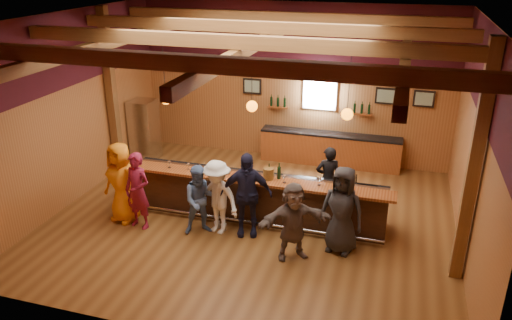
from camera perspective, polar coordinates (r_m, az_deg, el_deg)
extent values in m
plane|color=brown|center=(11.65, -0.42, -6.69)|extent=(9.00, 9.00, 0.00)
cube|color=#945628|center=(14.45, 4.24, 8.72)|extent=(9.00, 0.04, 4.50)
cube|color=#945628|center=(7.31, -9.71, -5.88)|extent=(9.00, 0.04, 4.50)
cube|color=#945628|center=(12.74, -20.30, 5.46)|extent=(0.04, 8.00, 4.50)
cube|color=#945628|center=(10.42, 23.95, 1.26)|extent=(0.04, 8.00, 4.50)
cube|color=brown|center=(10.23, -0.50, 15.88)|extent=(9.00, 8.00, 0.04)
cube|color=#3E1019|center=(14.17, 4.38, 14.21)|extent=(9.00, 0.01, 1.70)
cube|color=#3E1019|center=(12.42, -21.10, 11.63)|extent=(0.01, 8.00, 1.70)
cube|color=#3E1019|center=(10.04, 25.09, 8.73)|extent=(0.01, 8.00, 1.70)
cube|color=brown|center=(13.83, -16.19, 7.26)|extent=(0.22, 0.22, 4.50)
cube|color=brown|center=(9.47, 23.65, -0.73)|extent=(0.22, 0.22, 4.50)
cube|color=brown|center=(7.50, -7.34, 10.92)|extent=(8.80, 0.20, 0.25)
cube|color=brown|center=(9.33, -2.34, 13.35)|extent=(8.80, 0.20, 0.25)
cube|color=brown|center=(11.22, 1.05, 14.92)|extent=(8.80, 0.20, 0.25)
cube|color=brown|center=(13.15, 3.49, 16.00)|extent=(8.80, 0.20, 0.25)
cube|color=brown|center=(11.54, -15.27, 13.12)|extent=(0.18, 7.80, 0.22)
cube|color=brown|center=(10.31, -0.49, 12.84)|extent=(0.18, 7.80, 0.22)
cube|color=brown|center=(9.87, 16.76, 11.47)|extent=(0.18, 7.80, 0.22)
cube|color=black|center=(11.40, -0.43, -4.39)|extent=(6.00, 0.60, 1.05)
cube|color=brown|center=(11.00, -0.71, -2.22)|extent=(6.30, 0.50, 0.06)
cube|color=black|center=(11.55, 0.11, -1.80)|extent=(6.00, 0.48, 0.05)
cube|color=black|center=(11.76, 0.11, -3.91)|extent=(6.00, 0.48, 0.90)
cube|color=silver|center=(11.23, 9.97, -3.18)|extent=(0.45, 0.40, 0.14)
cube|color=silver|center=(11.19, 12.50, -3.47)|extent=(0.45, 0.40, 0.14)
cylinder|color=silver|center=(11.22, -1.06, -7.03)|extent=(6.00, 0.06, 0.06)
cube|color=brown|center=(14.53, 8.41, 1.16)|extent=(4.00, 0.50, 0.90)
cube|color=black|center=(14.37, 8.52, 2.92)|extent=(4.00, 0.52, 0.05)
cube|color=silver|center=(14.31, 7.32, 7.63)|extent=(0.95, 0.08, 0.95)
cube|color=white|center=(14.26, 7.29, 7.58)|extent=(0.78, 0.01, 0.78)
cube|color=black|center=(14.73, -0.44, 8.44)|extent=(0.55, 0.04, 0.45)
cube|color=silver|center=(14.70, -0.47, 8.41)|extent=(0.45, 0.01, 0.35)
cube|color=black|center=(14.13, 14.59, 7.10)|extent=(0.55, 0.04, 0.45)
cube|color=silver|center=(14.10, 14.58, 7.07)|extent=(0.45, 0.01, 0.35)
cube|color=black|center=(14.13, 18.65, 6.65)|extent=(0.55, 0.04, 0.45)
cube|color=silver|center=(14.11, 18.65, 6.62)|extent=(0.45, 0.01, 0.35)
cube|color=brown|center=(14.61, 2.51, 6.06)|extent=(0.60, 0.18, 0.04)
cylinder|color=black|center=(14.62, 1.76, 6.69)|extent=(0.07, 0.07, 0.26)
cylinder|color=black|center=(14.57, 2.52, 6.63)|extent=(0.07, 0.07, 0.26)
cylinder|color=black|center=(14.52, 3.29, 6.56)|extent=(0.07, 0.07, 0.26)
cube|color=brown|center=(14.25, 11.95, 5.16)|extent=(0.60, 0.18, 0.04)
cylinder|color=black|center=(14.22, 11.19, 5.82)|extent=(0.07, 0.07, 0.26)
cylinder|color=black|center=(14.20, 12.00, 5.74)|extent=(0.07, 0.07, 0.26)
cylinder|color=black|center=(14.19, 12.80, 5.65)|extent=(0.07, 0.07, 0.26)
cylinder|color=black|center=(11.17, -10.49, 9.96)|extent=(0.01, 0.01, 1.25)
sphere|color=orange|center=(11.32, -10.26, 6.88)|extent=(0.24, 0.24, 0.24)
cylinder|color=black|center=(10.43, -0.48, 9.45)|extent=(0.01, 0.01, 1.25)
sphere|color=orange|center=(10.59, -0.47, 6.16)|extent=(0.24, 0.24, 0.24)
cylinder|color=black|center=(10.05, 10.62, 8.56)|extent=(0.01, 0.01, 1.25)
sphere|color=orange|center=(10.21, 10.37, 5.16)|extent=(0.24, 0.24, 0.24)
cube|color=silver|center=(14.99, -12.64, 3.35)|extent=(0.70, 0.70, 1.80)
imported|color=orange|center=(11.58, -15.12, -2.49)|extent=(1.05, 0.84, 1.88)
imported|color=maroon|center=(11.23, -13.37, -3.47)|extent=(0.71, 0.54, 1.76)
imported|color=#5575AB|center=(10.81, -6.34, -4.57)|extent=(0.96, 0.89, 1.57)
imported|color=white|center=(10.77, -4.47, -4.27)|extent=(1.23, 0.94, 1.69)
imported|color=#1B1C36|center=(10.62, -1.13, -3.97)|extent=(1.19, 0.72, 1.89)
imported|color=#61534D|center=(9.91, 4.26, -6.98)|extent=(1.54, 1.20, 1.63)
imported|color=#272729|center=(10.20, 9.80, -5.66)|extent=(1.01, 0.76, 1.85)
imported|color=black|center=(11.79, 8.21, -2.18)|extent=(0.68, 0.56, 1.61)
cylinder|color=brown|center=(10.90, 1.43, -1.56)|extent=(0.23, 0.23, 0.25)
cylinder|color=black|center=(10.98, 1.51, -1.40)|extent=(0.07, 0.07, 0.25)
cylinder|color=black|center=(10.91, 1.51, -0.61)|extent=(0.02, 0.02, 0.08)
cylinder|color=black|center=(10.92, 2.65, -1.48)|extent=(0.08, 0.08, 0.27)
cylinder|color=black|center=(10.85, 2.66, -0.60)|extent=(0.03, 0.03, 0.09)
cylinder|color=silver|center=(12.12, -13.49, -0.28)|extent=(0.07, 0.07, 0.01)
cylinder|color=silver|center=(12.10, -13.52, -0.05)|extent=(0.01, 0.01, 0.10)
sphere|color=silver|center=(12.08, -13.55, 0.30)|extent=(0.08, 0.08, 0.08)
cylinder|color=silver|center=(11.69, -9.86, -0.84)|extent=(0.07, 0.07, 0.01)
cylinder|color=silver|center=(11.67, -9.87, -0.60)|extent=(0.01, 0.01, 0.10)
sphere|color=silver|center=(11.64, -9.90, -0.24)|extent=(0.08, 0.08, 0.08)
cylinder|color=silver|center=(11.53, -7.71, -1.05)|extent=(0.06, 0.06, 0.01)
cylinder|color=silver|center=(11.51, -7.72, -0.83)|extent=(0.01, 0.01, 0.09)
sphere|color=silver|center=(11.48, -7.74, -0.49)|extent=(0.07, 0.07, 0.07)
cylinder|color=silver|center=(11.29, -6.39, -1.49)|extent=(0.08, 0.08, 0.01)
cylinder|color=silver|center=(11.27, -6.40, -1.21)|extent=(0.01, 0.01, 0.11)
sphere|color=silver|center=(11.23, -6.42, -0.79)|extent=(0.09, 0.09, 0.09)
cylinder|color=silver|center=(11.21, -3.16, -1.57)|extent=(0.07, 0.07, 0.01)
cylinder|color=silver|center=(11.19, -3.17, -1.30)|extent=(0.01, 0.01, 0.11)
sphere|color=silver|center=(11.15, -3.18, -0.89)|extent=(0.08, 0.08, 0.08)
cylinder|color=silver|center=(10.79, 3.26, -2.58)|extent=(0.08, 0.08, 0.01)
cylinder|color=silver|center=(10.76, 3.27, -2.30)|extent=(0.01, 0.01, 0.11)
sphere|color=silver|center=(10.72, 3.28, -1.86)|extent=(0.09, 0.09, 0.09)
cylinder|color=silver|center=(10.74, 7.24, -2.86)|extent=(0.07, 0.07, 0.01)
cylinder|color=silver|center=(10.71, 7.25, -2.59)|extent=(0.01, 0.01, 0.11)
sphere|color=silver|center=(10.68, 7.28, -2.17)|extent=(0.08, 0.08, 0.08)
cylinder|color=silver|center=(10.62, 10.73, -3.39)|extent=(0.07, 0.07, 0.01)
cylinder|color=silver|center=(10.60, 10.75, -3.12)|extent=(0.01, 0.01, 0.10)
sphere|color=silver|center=(10.56, 10.78, -2.70)|extent=(0.08, 0.08, 0.08)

